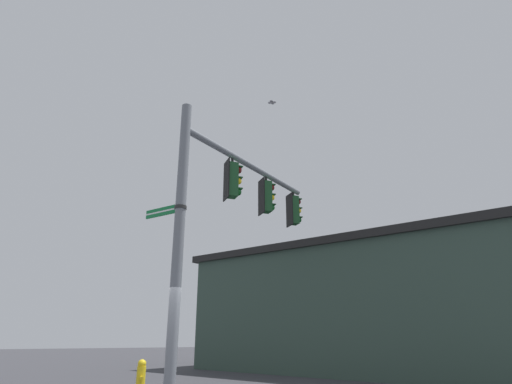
% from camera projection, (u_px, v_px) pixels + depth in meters
% --- Properties ---
extents(signal_pole, '(0.26, 0.26, 7.29)m').
position_uv_depth(signal_pole, '(179.00, 239.00, 9.82)').
color(signal_pole, slate).
rests_on(signal_pole, ground).
extents(mast_arm, '(3.78, 5.16, 0.19)m').
position_uv_depth(mast_arm, '(252.00, 167.00, 13.23)').
color(mast_arm, slate).
extents(traffic_light_nearest_pole, '(0.54, 0.49, 1.31)m').
position_uv_depth(traffic_light_nearest_pole, '(233.00, 180.00, 12.15)').
color(traffic_light_nearest_pole, black).
extents(traffic_light_mid_inner, '(0.54, 0.49, 1.31)m').
position_uv_depth(traffic_light_mid_inner, '(267.00, 197.00, 13.63)').
color(traffic_light_mid_inner, black).
extents(traffic_light_mid_outer, '(0.54, 0.49, 1.31)m').
position_uv_depth(traffic_light_mid_outer, '(294.00, 210.00, 15.12)').
color(traffic_light_mid_outer, black).
extents(street_name_sign, '(1.15, 0.88, 0.22)m').
position_uv_depth(street_name_sign, '(171.00, 210.00, 10.26)').
color(street_name_sign, '#147238').
extents(bird_flying, '(0.33, 0.27, 0.11)m').
position_uv_depth(bird_flying, '(272.00, 102.00, 12.36)').
color(bird_flying, gray).
extents(storefront_building, '(16.67, 14.58, 5.02)m').
position_uv_depth(storefront_building, '(375.00, 309.00, 17.82)').
color(storefront_building, '#33473D').
rests_on(storefront_building, ground).
extents(fire_hydrant, '(0.35, 0.24, 0.82)m').
position_uv_depth(fire_hydrant, '(141.00, 375.00, 11.15)').
color(fire_hydrant, yellow).
rests_on(fire_hydrant, ground).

